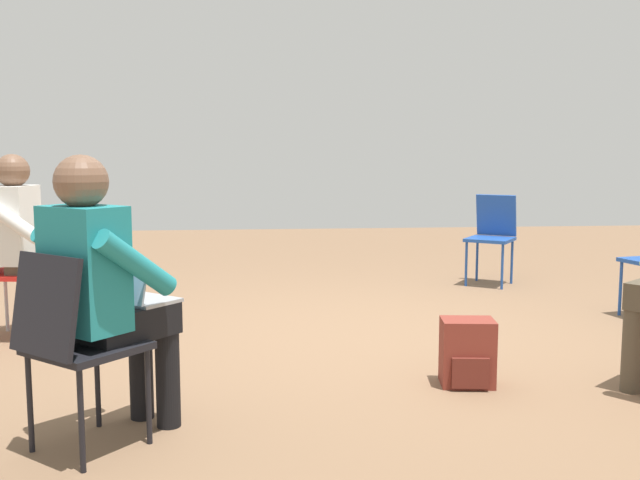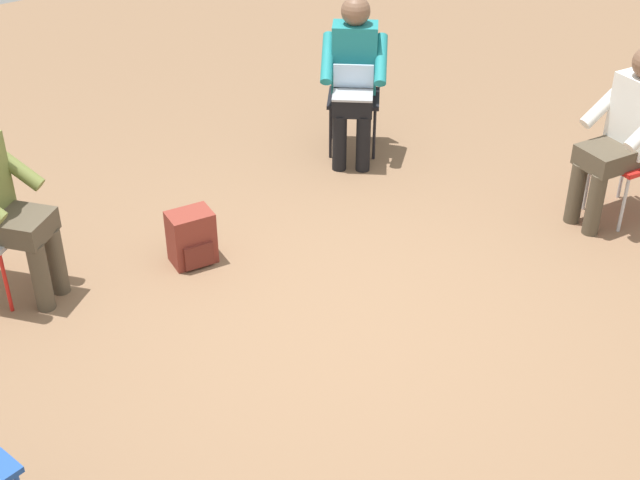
% 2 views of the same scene
% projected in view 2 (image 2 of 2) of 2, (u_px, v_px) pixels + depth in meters
% --- Properties ---
extents(ground_plane, '(14.00, 14.00, 0.00)m').
position_uv_depth(ground_plane, '(337.00, 320.00, 5.28)').
color(ground_plane, brown).
extents(chair_east, '(0.48, 0.45, 0.85)m').
position_uv_depth(chair_east, '(639.00, 149.00, 6.07)').
color(chair_east, red).
rests_on(chair_east, ground).
extents(chair_northeast, '(0.58, 0.59, 0.85)m').
position_uv_depth(chair_northeast, '(354.00, 87.00, 6.96)').
color(chair_northeast, black).
rests_on(chair_northeast, ground).
extents(person_with_laptop, '(0.63, 0.64, 1.24)m').
position_uv_depth(person_with_laptop, '(354.00, 72.00, 6.71)').
color(person_with_laptop, black).
rests_on(person_with_laptop, ground).
extents(person_in_white, '(0.55, 0.53, 1.24)m').
position_uv_depth(person_in_white, '(626.00, 127.00, 5.90)').
color(person_in_white, '#4C4233').
rests_on(person_in_white, ground).
extents(backpack_near_laptop_user, '(0.30, 0.27, 0.36)m').
position_uv_depth(backpack_near_laptop_user, '(192.00, 240.00, 5.72)').
color(backpack_near_laptop_user, maroon).
rests_on(backpack_near_laptop_user, ground).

